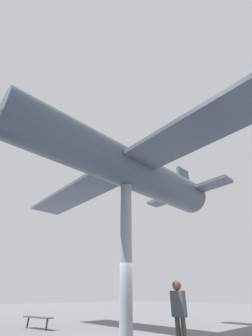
% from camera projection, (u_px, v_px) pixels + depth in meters
% --- Properties ---
extents(support_pylon_central, '(0.48, 0.48, 5.83)m').
position_uv_depth(support_pylon_central, '(126.00, 252.00, 8.95)').
color(support_pylon_central, '#999EA3').
rests_on(support_pylon_central, ground_plane).
extents(suspended_airplane, '(17.46, 13.00, 2.79)m').
position_uv_depth(suspended_airplane, '(123.00, 166.00, 10.71)').
color(suspended_airplane, '#4C5666').
rests_on(suspended_airplane, support_pylon_central).
extents(visitor_person, '(0.43, 0.28, 1.81)m').
position_uv_depth(visitor_person, '(179.00, 309.00, 6.55)').
color(visitor_person, '#4C4238').
rests_on(visitor_person, ground_plane).
extents(plaza_bench, '(1.90, 0.80, 0.50)m').
position_uv_depth(plaza_bench, '(38.00, 318.00, 10.83)').
color(plaza_bench, '#4C4C51').
rests_on(plaza_bench, ground_plane).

